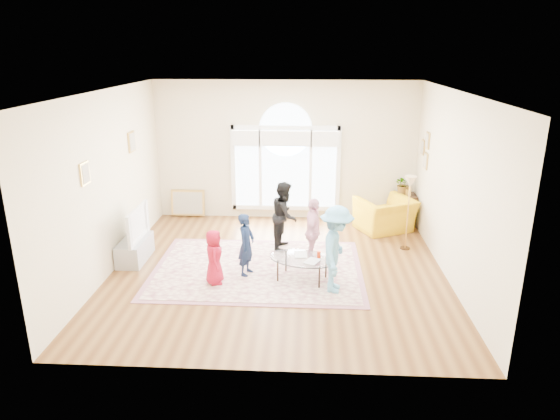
# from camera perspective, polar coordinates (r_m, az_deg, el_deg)

# --- Properties ---
(ground) EXTENTS (6.00, 6.00, 0.00)m
(ground) POSITION_cam_1_polar(r_m,az_deg,el_deg) (9.20, -0.25, -6.86)
(ground) COLOR #533014
(ground) RESTS_ON ground
(room_shell) EXTENTS (6.00, 6.00, 6.00)m
(room_shell) POSITION_cam_1_polar(r_m,az_deg,el_deg) (11.40, 0.64, 6.40)
(room_shell) COLOR beige
(room_shell) RESTS_ON ground
(area_rug) EXTENTS (3.60, 2.60, 0.02)m
(area_rug) POSITION_cam_1_polar(r_m,az_deg,el_deg) (9.23, -2.57, -6.71)
(area_rug) COLOR beige
(area_rug) RESTS_ON ground
(rug_border) EXTENTS (3.80, 2.80, 0.01)m
(rug_border) POSITION_cam_1_polar(r_m,az_deg,el_deg) (9.24, -2.57, -6.73)
(rug_border) COLOR #97606E
(rug_border) RESTS_ON ground
(tv_console) EXTENTS (0.45, 1.00, 0.42)m
(tv_console) POSITION_cam_1_polar(r_m,az_deg,el_deg) (9.92, -16.25, -4.38)
(tv_console) COLOR #979A9F
(tv_console) RESTS_ON ground
(television) EXTENTS (0.17, 1.09, 0.63)m
(television) POSITION_cam_1_polar(r_m,az_deg,el_deg) (9.74, -16.48, -1.53)
(television) COLOR black
(television) RESTS_ON tv_console
(coffee_table) EXTENTS (1.34, 1.06, 0.54)m
(coffee_table) POSITION_cam_1_polar(r_m,az_deg,el_deg) (8.66, 2.56, -5.61)
(coffee_table) COLOR silver
(coffee_table) RESTS_ON ground
(armchair) EXTENTS (1.45, 1.38, 0.74)m
(armchair) POSITION_cam_1_polar(r_m,az_deg,el_deg) (11.23, 11.92, -0.53)
(armchair) COLOR #E9AE12
(armchair) RESTS_ON ground
(side_cabinet) EXTENTS (0.40, 0.50, 0.70)m
(side_cabinet) POSITION_cam_1_polar(r_m,az_deg,el_deg) (11.77, 14.19, 0.08)
(side_cabinet) COLOR black
(side_cabinet) RESTS_ON ground
(floor_lamp) EXTENTS (0.26, 0.26, 1.51)m
(floor_lamp) POSITION_cam_1_polar(r_m,az_deg,el_deg) (10.04, 14.63, 2.50)
(floor_lamp) COLOR black
(floor_lamp) RESTS_ON ground
(plant_pedestal) EXTENTS (0.20, 0.20, 0.70)m
(plant_pedestal) POSITION_cam_1_polar(r_m,az_deg,el_deg) (11.82, 13.75, 0.18)
(plant_pedestal) COLOR white
(plant_pedestal) RESTS_ON ground
(potted_plant) EXTENTS (0.48, 0.44, 0.46)m
(potted_plant) POSITION_cam_1_polar(r_m,az_deg,el_deg) (11.66, 13.96, 2.89)
(potted_plant) COLOR #33722D
(potted_plant) RESTS_ON plant_pedestal
(leaning_picture) EXTENTS (0.80, 0.14, 0.62)m
(leaning_picture) POSITION_cam_1_polar(r_m,az_deg,el_deg) (12.21, -10.38, -0.73)
(leaning_picture) COLOR tan
(leaning_picture) RESTS_ON ground
(child_red) EXTENTS (0.38, 0.52, 0.96)m
(child_red) POSITION_cam_1_polar(r_m,az_deg,el_deg) (8.56, -7.54, -5.34)
(child_red) COLOR #A31028
(child_red) RESTS_ON area_rug
(child_navy) EXTENTS (0.38, 0.47, 1.13)m
(child_navy) POSITION_cam_1_polar(r_m,az_deg,el_deg) (8.80, -3.88, -3.95)
(child_navy) COLOR #121F3C
(child_navy) RESTS_ON area_rug
(child_black) EXTENTS (0.59, 0.72, 1.36)m
(child_black) POSITION_cam_1_polar(r_m,az_deg,el_deg) (9.92, 0.54, -0.60)
(child_black) COLOR black
(child_black) RESTS_ON area_rug
(child_pink) EXTENTS (0.37, 0.77, 1.27)m
(child_pink) POSITION_cam_1_polar(r_m,az_deg,el_deg) (9.19, 3.78, -2.50)
(child_pink) COLOR #F1AAC4
(child_pink) RESTS_ON area_rug
(child_blue) EXTENTS (0.69, 1.02, 1.47)m
(child_blue) POSITION_cam_1_polar(r_m,az_deg,el_deg) (8.19, 6.44, -4.49)
(child_blue) COLOR #61AEDE
(child_blue) RESTS_ON area_rug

